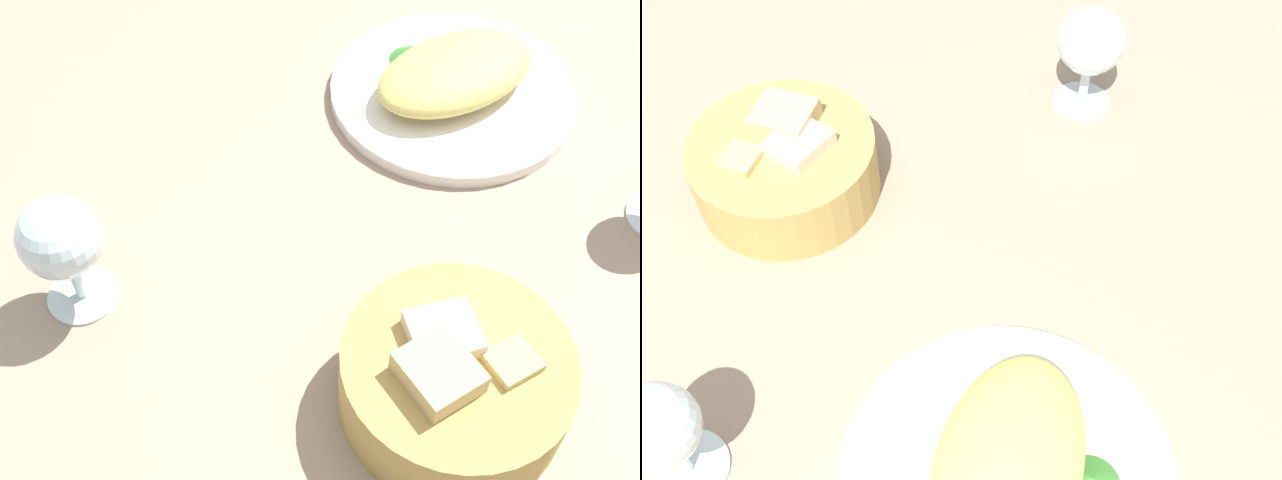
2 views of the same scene
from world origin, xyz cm
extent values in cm
cube|color=gray|center=(0.00, 0.00, -1.00)|extent=(140.00, 140.00, 2.00)
cylinder|color=white|center=(-15.75, -1.28, 0.70)|extent=(26.33, 26.33, 1.40)
ellipsoid|color=#D5C161|center=(-15.75, -1.28, 3.57)|extent=(21.60, 19.23, 4.35)
cylinder|color=tan|center=(18.53, 11.09, 3.32)|extent=(18.07, 18.07, 6.64)
cube|color=tan|center=(20.81, 10.14, 5.94)|extent=(7.12, 7.30, 5.51)
cube|color=tan|center=(17.17, 14.73, 5.57)|extent=(4.84, 4.74, 3.63)
cube|color=beige|center=(17.39, 9.26, 5.54)|extent=(6.97, 7.02, 5.22)
cylinder|color=silver|center=(23.07, -21.73, 0.30)|extent=(6.22, 6.22, 0.60)
cylinder|color=silver|center=(23.07, -21.73, 2.78)|extent=(1.00, 1.00, 4.36)
sphere|color=silver|center=(23.07, -21.73, 8.49)|extent=(7.07, 7.07, 7.07)
cylinder|color=silver|center=(-8.45, 22.64, 0.30)|extent=(6.56, 6.56, 0.60)
cylinder|color=silver|center=(-8.45, 22.64, 2.81)|extent=(1.00, 1.00, 4.42)
sphere|color=silver|center=(-8.45, 22.64, 8.24)|extent=(6.43, 6.43, 6.43)
camera|label=1|loc=(50.69, 15.02, 60.19)|focal=45.85mm
camera|label=2|loc=(-35.15, 7.42, 59.26)|focal=43.23mm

